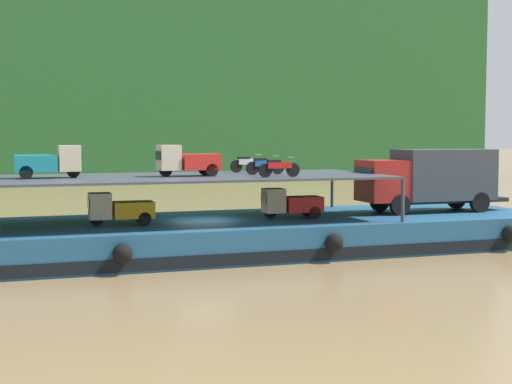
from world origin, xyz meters
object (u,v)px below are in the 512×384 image
at_px(cargo_barge, 204,237).
at_px(mini_truck_upper_fore, 187,161).
at_px(mini_truck_lower_mid, 291,203).
at_px(motorcycle_upper_stbd, 248,163).
at_px(mini_truck_lower_aft, 120,209).
at_px(mini_truck_upper_mid, 49,162).
at_px(covered_lorry, 430,178).
at_px(motorcycle_upper_port, 279,167).
at_px(motorcycle_upper_centre, 265,165).

bearing_deg(cargo_barge, mini_truck_upper_fore, -165.72).
height_order(mini_truck_lower_mid, motorcycle_upper_stbd, motorcycle_upper_stbd).
bearing_deg(motorcycle_upper_stbd, mini_truck_lower_aft, -157.20).
relative_size(mini_truck_lower_mid, mini_truck_upper_mid, 1.01).
relative_size(covered_lorry, motorcycle_upper_stbd, 4.16).
bearing_deg(motorcycle_upper_port, motorcycle_upper_centre, 85.67).
bearing_deg(motorcycle_upper_centre, mini_truck_upper_mid, 178.30).
relative_size(mini_truck_lower_aft, motorcycle_upper_stbd, 1.46).
distance_m(mini_truck_upper_fore, motorcycle_upper_port, 4.09).
distance_m(mini_truck_lower_mid, mini_truck_upper_fore, 5.21).
height_order(covered_lorry, mini_truck_lower_aft, covered_lorry).
xyz_separation_m(mini_truck_lower_aft, mini_truck_lower_mid, (7.86, 0.04, 0.00)).
height_order(cargo_barge, mini_truck_upper_mid, mini_truck_upper_mid).
bearing_deg(mini_truck_upper_fore, motorcycle_upper_stbd, 34.04).
bearing_deg(motorcycle_upper_port, mini_truck_lower_mid, 53.59).
relative_size(cargo_barge, motorcycle_upper_centre, 17.38).
distance_m(mini_truck_upper_mid, motorcycle_upper_port, 9.74).
relative_size(mini_truck_lower_mid, motorcycle_upper_centre, 1.47).
xyz_separation_m(mini_truck_lower_aft, motorcycle_upper_port, (6.60, -1.66, 1.74)).
xyz_separation_m(cargo_barge, motorcycle_upper_centre, (2.91, 0.03, 3.18)).
height_order(mini_truck_lower_aft, mini_truck_upper_fore, mini_truck_upper_fore).
height_order(motorcycle_upper_port, motorcycle_upper_stbd, same).
bearing_deg(mini_truck_upper_mid, mini_truck_upper_fore, -5.05).
height_order(motorcycle_upper_centre, motorcycle_upper_stbd, same).
bearing_deg(motorcycle_upper_centre, motorcycle_upper_stbd, 91.51).
height_order(cargo_barge, motorcycle_upper_stbd, motorcycle_upper_stbd).
bearing_deg(motorcycle_upper_centre, cargo_barge, -179.47).
height_order(covered_lorry, motorcycle_upper_centre, covered_lorry).
height_order(mini_truck_upper_fore, motorcycle_upper_centre, mini_truck_upper_fore).
relative_size(motorcycle_upper_centre, motorcycle_upper_stbd, 1.00).
distance_m(mini_truck_lower_mid, mini_truck_upper_mid, 10.88).
bearing_deg(motorcycle_upper_stbd, mini_truck_lower_mid, -67.61).
xyz_separation_m(mini_truck_upper_fore, motorcycle_upper_port, (3.55, -2.01, -0.26)).
relative_size(covered_lorry, mini_truck_upper_mid, 2.85).
bearing_deg(covered_lorry, mini_truck_lower_aft, -178.66).
distance_m(motorcycle_upper_centre, motorcycle_upper_stbd, 2.24).
distance_m(covered_lorry, mini_truck_lower_mid, 7.61).
relative_size(mini_truck_upper_mid, mini_truck_upper_fore, 1.00).
bearing_deg(motorcycle_upper_stbd, motorcycle_upper_centre, -88.49).
bearing_deg(motorcycle_upper_port, mini_truck_upper_fore, 150.55).
distance_m(mini_truck_lower_aft, mini_truck_upper_mid, 3.55).
distance_m(mini_truck_lower_mid, motorcycle_upper_centre, 2.12).
distance_m(cargo_barge, mini_truck_upper_mid, 7.51).
relative_size(mini_truck_upper_fore, motorcycle_upper_port, 1.46).
bearing_deg(motorcycle_upper_port, mini_truck_upper_mid, 164.99).
bearing_deg(covered_lorry, motorcycle_upper_port, -167.07).
bearing_deg(mini_truck_upper_fore, motorcycle_upper_port, -29.45).
distance_m(covered_lorry, motorcycle_upper_centre, 8.65).
xyz_separation_m(cargo_barge, motorcycle_upper_stbd, (2.85, 2.27, 3.18)).
height_order(mini_truck_lower_mid, mini_truck_upper_mid, mini_truck_upper_mid).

